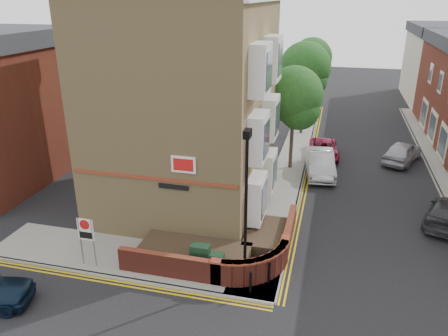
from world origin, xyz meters
The scene contains 25 objects.
ground centered at (0.00, 0.00, 0.00)m, with size 120.00×120.00×0.00m, color black.
pavement_corner centered at (-3.50, 1.50, 0.06)m, with size 13.00×3.00×0.12m, color gray.
pavement_main centered at (2.00, 16.00, 0.06)m, with size 2.00×32.00×0.12m, color gray.
kerb_side centered at (-3.50, 0.00, 0.06)m, with size 13.00×0.15×0.12m, color gray.
kerb_main_near centered at (3.00, 16.00, 0.06)m, with size 0.15×32.00×0.12m, color gray.
kerb_main_far centered at (11.00, 13.00, 0.06)m, with size 0.15×40.00×0.12m, color gray.
yellow_lines_side centered at (-3.50, -0.25, 0.01)m, with size 13.00×0.28×0.01m, color gold.
yellow_lines_main centered at (3.25, 16.00, 0.01)m, with size 0.28×32.00×0.01m, color gold.
corner_building centered at (-2.84, 8.00, 6.23)m, with size 8.95×10.40×13.60m.
garden_wall centered at (0.00, 2.50, 0.00)m, with size 6.80×6.00×1.20m, color maroon, non-canonical shape.
lamppost centered at (1.60, 1.20, 3.34)m, with size 0.25×0.50×6.30m.
utility_cabinet_large centered at (-0.30, 1.30, 0.72)m, with size 0.80×0.45×1.20m, color black.
utility_cabinet_small centered at (0.50, 1.00, 0.67)m, with size 0.55×0.40×1.10m, color black.
bollard_near centered at (2.00, 0.40, 0.57)m, with size 0.11×0.11×0.90m, color black.
bollard_far centered at (2.60, 1.20, 0.57)m, with size 0.11×0.11×0.90m, color black.
zone_sign centered at (-5.00, 0.50, 1.64)m, with size 0.72×0.07×2.20m.
far_terrace_cream centered at (14.50, 38.00, 4.05)m, with size 5.40×12.40×8.00m.
tree_near centered at (2.00, 14.05, 4.70)m, with size 3.64×3.65×6.70m.
tree_mid centered at (2.00, 22.05, 5.20)m, with size 4.03×4.03×7.42m.
tree_far centered at (2.00, 30.05, 4.91)m, with size 3.81×3.81×7.00m.
traffic_light_assembly centered at (2.40, 25.00, 2.78)m, with size 0.20×0.16×4.20m.
silver_car_near centered at (3.95, 13.50, 0.78)m, with size 1.65×4.73×1.56m, color #9EA2A5.
red_car_main centered at (4.07, 16.89, 0.59)m, with size 1.95×4.22×1.17m, color maroon.
grey_car_far centered at (10.50, 8.42, 0.62)m, with size 1.74×4.28×1.24m, color #2A2B2E.
silver_car_far centered at (9.36, 17.18, 0.73)m, with size 1.74×4.31×1.47m, color #A3A3AA.
Camera 1 is at (4.50, -13.37, 10.88)m, focal length 35.00 mm.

